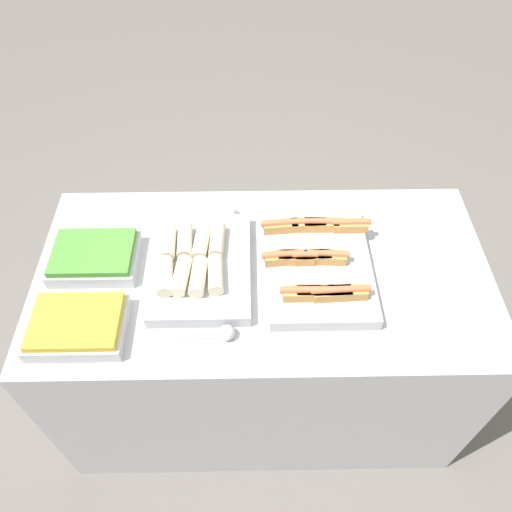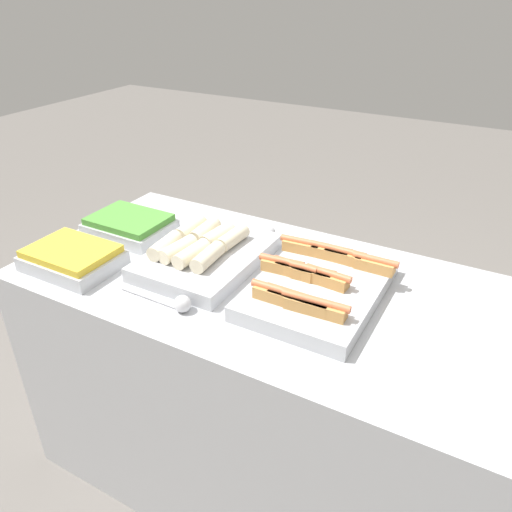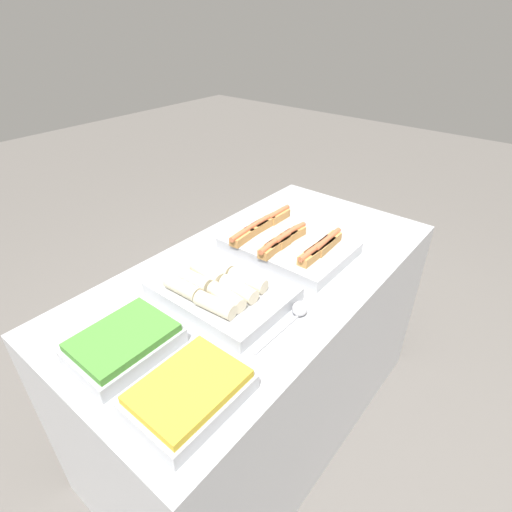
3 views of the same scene
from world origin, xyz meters
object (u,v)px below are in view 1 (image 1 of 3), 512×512
tray_hotdogs (317,263)px  tray_wraps (199,265)px  serving_spoon_near (221,333)px  tray_side_front (77,326)px  tray_side_back (94,257)px  serving_spoon_far (226,213)px

tray_hotdogs → tray_wraps: tray_wraps is taller
tray_wraps → serving_spoon_near: size_ratio=1.76×
tray_hotdogs → tray_wraps: bearing=-180.0°
tray_wraps → tray_hotdogs: bearing=0.0°
tray_hotdogs → tray_side_front: size_ratio=1.67×
tray_wraps → tray_side_back: size_ratio=1.55×
serving_spoon_near → serving_spoon_far: 0.53m
tray_wraps → tray_side_back: tray_wraps is taller
tray_wraps → serving_spoon_far: bearing=72.3°
tray_wraps → tray_side_front: 0.44m
tray_hotdogs → tray_wraps: (-0.41, -0.00, 0.00)m
tray_wraps → serving_spoon_near: bearing=-72.5°
serving_spoon_far → serving_spoon_near: bearing=-90.1°
tray_wraps → tray_side_front: tray_wraps is taller
tray_side_front → serving_spoon_near: tray_side_front is taller
tray_side_back → serving_spoon_far: bearing=26.3°
tray_side_front → tray_side_back: bearing=90.0°
tray_side_front → serving_spoon_far: size_ratio=1.12×
tray_side_back → serving_spoon_near: (0.45, -0.31, -0.01)m
tray_side_back → serving_spoon_far: size_ratio=1.12×
tray_side_front → serving_spoon_near: 0.45m
tray_hotdogs → tray_side_back: size_ratio=1.67×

